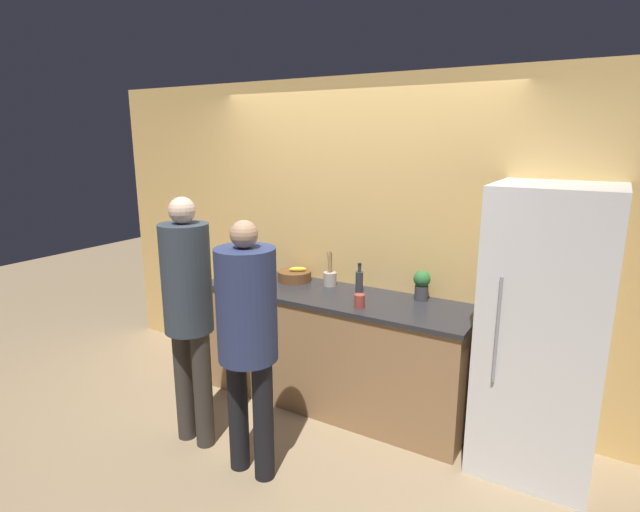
{
  "coord_description": "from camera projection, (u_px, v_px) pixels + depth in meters",
  "views": [
    {
      "loc": [
        1.82,
        -2.9,
        2.14
      ],
      "look_at": [
        0.0,
        0.15,
        1.28
      ],
      "focal_mm": 28.0,
      "sensor_mm": 36.0,
      "label": 1
    }
  ],
  "objects": [
    {
      "name": "ground_plane",
      "position": [
        310.0,
        422.0,
        3.83
      ],
      "size": [
        14.0,
        14.0,
        0.0
      ],
      "primitive_type": "plane",
      "color": "#9E8460"
    },
    {
      "name": "wall_back",
      "position": [
        355.0,
        241.0,
        4.12
      ],
      "size": [
        5.2,
        0.06,
        2.6
      ],
      "color": "#E0B266",
      "rests_on": "ground_plane"
    },
    {
      "name": "counter",
      "position": [
        334.0,
        348.0,
        4.04
      ],
      "size": [
        2.22,
        0.69,
        0.93
      ],
      "color": "#9E754C",
      "rests_on": "ground_plane"
    },
    {
      "name": "refrigerator",
      "position": [
        543.0,
        333.0,
        3.15
      ],
      "size": [
        0.72,
        0.71,
        1.87
      ],
      "color": "white",
      "rests_on": "ground_plane"
    },
    {
      "name": "person_left",
      "position": [
        188.0,
        303.0,
        3.37
      ],
      "size": [
        0.33,
        0.33,
        1.76
      ],
      "color": "#38332D",
      "rests_on": "ground_plane"
    },
    {
      "name": "person_center",
      "position": [
        247.0,
        327.0,
        3.04
      ],
      "size": [
        0.37,
        0.37,
        1.67
      ],
      "color": "black",
      "rests_on": "ground_plane"
    },
    {
      "name": "fruit_bowl",
      "position": [
        295.0,
        276.0,
        4.26
      ],
      "size": [
        0.28,
        0.28,
        0.13
      ],
      "color": "brown",
      "rests_on": "counter"
    },
    {
      "name": "utensil_crock",
      "position": [
        330.0,
        278.0,
        4.12
      ],
      "size": [
        0.11,
        0.11,
        0.29
      ],
      "color": "#ADA393",
      "rests_on": "counter"
    },
    {
      "name": "bottle_dark",
      "position": [
        359.0,
        281.0,
        3.95
      ],
      "size": [
        0.06,
        0.06,
        0.24
      ],
      "color": "#333338",
      "rests_on": "counter"
    },
    {
      "name": "cup_red",
      "position": [
        360.0,
        301.0,
        3.59
      ],
      "size": [
        0.08,
        0.08,
        0.1
      ],
      "color": "#A33D33",
      "rests_on": "counter"
    },
    {
      "name": "potted_plant",
      "position": [
        422.0,
        284.0,
        3.74
      ],
      "size": [
        0.13,
        0.13,
        0.23
      ],
      "color": "#3D3D42",
      "rests_on": "counter"
    }
  ]
}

